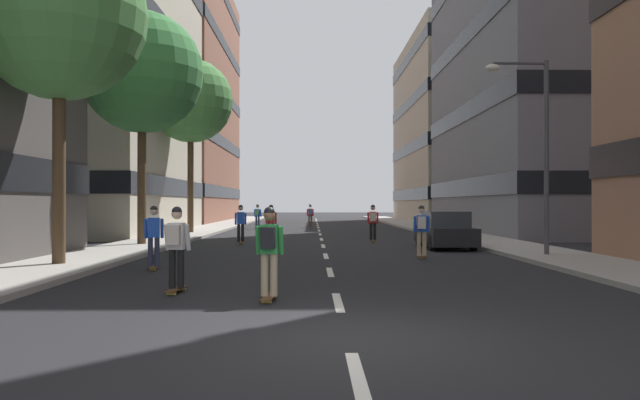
# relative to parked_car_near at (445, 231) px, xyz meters

# --- Properties ---
(ground_plane) EXTENTS (173.85, 173.85, 0.00)m
(ground_plane) POSITION_rel_parked_car_near_xyz_m (-4.98, 12.31, -0.70)
(ground_plane) COLOR black
(sidewalk_left) EXTENTS (2.99, 79.68, 0.14)m
(sidewalk_left) POSITION_rel_parked_car_near_xyz_m (-12.66, 15.93, -0.63)
(sidewalk_left) COLOR #9E9991
(sidewalk_left) RESTS_ON ground_plane
(sidewalk_right) EXTENTS (2.99, 79.68, 0.14)m
(sidewalk_right) POSITION_rel_parked_car_near_xyz_m (2.70, 15.93, -0.63)
(sidewalk_right) COLOR #9E9991
(sidewalk_right) RESTS_ON ground_plane
(lane_markings) EXTENTS (0.16, 67.20, 0.01)m
(lane_markings) POSITION_rel_parked_car_near_xyz_m (-4.98, 13.84, -0.70)
(lane_markings) COLOR silver
(lane_markings) RESTS_ON ground_plane
(building_left_mid) EXTENTS (14.23, 19.19, 28.58)m
(building_left_mid) POSITION_rel_parked_car_near_xyz_m (-21.21, 13.84, 13.68)
(building_left_mid) COLOR #BCB29E
(building_left_mid) RESTS_ON ground_plane
(building_left_far) EXTENTS (14.23, 24.08, 24.40)m
(building_left_far) POSITION_rel_parked_car_near_xyz_m (-21.21, 36.52, 11.59)
(building_left_far) COLOR brown
(building_left_far) RESTS_ON ground_plane
(building_right_mid) EXTENTS (14.23, 20.74, 28.34)m
(building_right_mid) POSITION_rel_parked_car_near_xyz_m (11.25, 13.84, 13.56)
(building_right_mid) COLOR slate
(building_right_mid) RESTS_ON ground_plane
(building_right_far) EXTENTS (14.23, 21.82, 18.14)m
(building_right_far) POSITION_rel_parked_car_near_xyz_m (11.25, 36.52, 8.46)
(building_right_far) COLOR #B2A893
(building_right_far) RESTS_ON ground_plane
(parked_car_near) EXTENTS (1.82, 4.40, 1.52)m
(parked_car_near) POSITION_rel_parked_car_near_xyz_m (0.00, 0.00, 0.00)
(parked_car_near) COLOR black
(parked_car_near) RESTS_ON ground_plane
(street_tree_near) EXTENTS (4.97, 4.97, 10.27)m
(street_tree_near) POSITION_rel_parked_car_near_xyz_m (-12.66, 11.34, 7.20)
(street_tree_near) COLOR #4C3823
(street_tree_near) RESTS_ON sidewalk_left
(street_tree_mid) EXTENTS (5.14, 5.14, 9.82)m
(street_tree_mid) POSITION_rel_parked_car_near_xyz_m (-12.66, 0.91, 6.67)
(street_tree_mid) COLOR #4C3823
(street_tree_mid) RESTS_ON sidewalk_left
(street_tree_far) EXTENTS (4.91, 4.91, 9.57)m
(street_tree_far) POSITION_rel_parked_car_near_xyz_m (-12.66, -7.58, 6.53)
(street_tree_far) COLOR #4C3823
(street_tree_far) RESTS_ON sidewalk_left
(streetlamp_right) EXTENTS (2.13, 0.30, 6.50)m
(streetlamp_right) POSITION_rel_parked_car_near_xyz_m (2.03, -4.66, 3.44)
(streetlamp_right) COLOR #3F3F44
(streetlamp_right) RESTS_ON sidewalk_right
(skater_0) EXTENTS (0.55, 0.92, 1.78)m
(skater_0) POSITION_rel_parked_car_near_xyz_m (-2.55, 4.16, 0.32)
(skater_0) COLOR brown
(skater_0) RESTS_ON ground_plane
(skater_1) EXTENTS (0.53, 0.90, 1.78)m
(skater_1) POSITION_rel_parked_car_near_xyz_m (-7.41, 4.16, 0.29)
(skater_1) COLOR brown
(skater_1) RESTS_ON ground_plane
(skater_2) EXTENTS (0.54, 0.91, 1.78)m
(skater_2) POSITION_rel_parked_car_near_xyz_m (-5.59, 21.61, 0.32)
(skater_2) COLOR brown
(skater_2) RESTS_ON ground_plane
(skater_3) EXTENTS (0.56, 0.92, 1.78)m
(skater_3) POSITION_rel_parked_car_near_xyz_m (-9.87, -7.96, 0.29)
(skater_3) COLOR brown
(skater_3) RESTS_ON ground_plane
(skater_4) EXTENTS (0.56, 0.92, 1.78)m
(skater_4) POSITION_rel_parked_car_near_xyz_m (-9.37, 18.95, 0.32)
(skater_4) COLOR brown
(skater_4) RESTS_ON ground_plane
(skater_5) EXTENTS (0.55, 0.92, 1.78)m
(skater_5) POSITION_rel_parked_car_near_xyz_m (-8.26, -12.46, 0.32)
(skater_5) COLOR brown
(skater_5) RESTS_ON ground_plane
(skater_6) EXTENTS (0.55, 0.91, 1.78)m
(skater_6) POSITION_rel_parked_car_near_xyz_m (-6.28, -13.53, 0.32)
(skater_6) COLOR brown
(skater_6) RESTS_ON ground_plane
(skater_7) EXTENTS (0.56, 0.92, 1.78)m
(skater_7) POSITION_rel_parked_car_near_xyz_m (-1.79, -4.58, 0.32)
(skater_7) COLOR brown
(skater_7) RESTS_ON ground_plane
(skater_8) EXTENTS (0.56, 0.92, 1.78)m
(skater_8) POSITION_rel_parked_car_near_xyz_m (-8.72, 2.97, 0.29)
(skater_8) COLOR brown
(skater_8) RESTS_ON ground_plane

